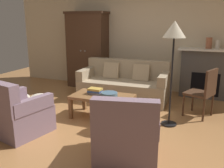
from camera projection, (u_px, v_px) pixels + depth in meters
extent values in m
plane|color=#B27A47|center=(103.00, 124.00, 4.17)|extent=(9.60, 9.60, 0.00)
cube|color=beige|center=(143.00, 34.00, 6.12)|extent=(7.20, 0.10, 2.80)
cube|color=#4C4947|center=(206.00, 74.00, 5.56)|extent=(1.10, 0.36, 1.08)
cube|color=black|center=(205.00, 85.00, 5.44)|extent=(0.60, 0.01, 0.52)
cube|color=white|center=(208.00, 50.00, 5.40)|extent=(1.26, 0.48, 0.04)
cube|color=#472D1E|center=(88.00, 51.00, 6.43)|extent=(1.00, 0.52, 1.88)
cube|color=#3C271A|center=(87.00, 13.00, 6.19)|extent=(1.06, 0.55, 0.06)
sphere|color=#ADAFB5|center=(81.00, 51.00, 6.20)|extent=(0.04, 0.04, 0.04)
sphere|color=#ADAFB5|center=(85.00, 51.00, 6.16)|extent=(0.04, 0.04, 0.04)
cube|color=tan|center=(123.00, 90.00, 5.41)|extent=(1.93, 0.90, 0.44)
cube|color=tan|center=(128.00, 69.00, 5.62)|extent=(1.90, 0.24, 0.42)
cube|color=tan|center=(87.00, 73.00, 5.62)|extent=(0.19, 0.80, 0.22)
cube|color=tan|center=(164.00, 79.00, 5.04)|extent=(0.19, 0.80, 0.22)
cube|color=tan|center=(111.00, 70.00, 5.61)|extent=(0.37, 0.20, 0.37)
cube|color=tan|center=(141.00, 73.00, 5.38)|extent=(0.37, 0.20, 0.37)
cube|color=olive|center=(102.00, 97.00, 4.39)|extent=(1.10, 0.60, 0.05)
cube|color=brown|center=(71.00, 109.00, 4.39)|extent=(0.06, 0.06, 0.37)
cube|color=brown|center=(125.00, 117.00, 4.02)|extent=(0.06, 0.06, 0.37)
cube|color=brown|center=(84.00, 100.00, 4.86)|extent=(0.06, 0.06, 0.37)
cube|color=brown|center=(134.00, 107.00, 4.49)|extent=(0.06, 0.06, 0.37)
cylinder|color=slate|center=(109.00, 94.00, 4.32)|extent=(0.29, 0.29, 0.07)
cube|color=gray|center=(95.00, 93.00, 4.46)|extent=(0.25, 0.19, 0.04)
cube|color=#38569E|center=(95.00, 91.00, 4.45)|extent=(0.25, 0.18, 0.03)
cube|color=gold|center=(95.00, 89.00, 4.45)|extent=(0.24, 0.17, 0.04)
cylinder|color=#A86042|center=(209.00, 43.00, 5.36)|extent=(0.13, 0.13, 0.24)
cylinder|color=beige|center=(218.00, 45.00, 5.31)|extent=(0.10, 0.10, 0.19)
cube|color=gray|center=(21.00, 119.00, 3.84)|extent=(0.91, 0.91, 0.42)
cube|color=gray|center=(33.00, 105.00, 3.59)|extent=(0.27, 0.71, 0.20)
cube|color=gray|center=(6.00, 97.00, 3.95)|extent=(0.27, 0.71, 0.20)
cube|color=gray|center=(127.00, 142.00, 3.14)|extent=(0.90, 0.90, 0.42)
cube|color=gray|center=(125.00, 119.00, 2.73)|extent=(0.78, 0.32, 0.46)
cube|color=gray|center=(154.00, 121.00, 3.01)|extent=(0.27, 0.71, 0.20)
cube|color=gray|center=(102.00, 118.00, 3.11)|extent=(0.27, 0.71, 0.20)
cube|color=#472D1E|center=(199.00, 93.00, 4.46)|extent=(0.57, 0.57, 0.04)
cylinder|color=#472D1E|center=(193.00, 101.00, 4.78)|extent=(0.04, 0.04, 0.41)
cylinder|color=#472D1E|center=(183.00, 105.00, 4.51)|extent=(0.04, 0.04, 0.41)
cylinder|color=#472D1E|center=(212.00, 105.00, 4.52)|extent=(0.04, 0.04, 0.41)
cylinder|color=#472D1E|center=(204.00, 110.00, 4.26)|extent=(0.04, 0.04, 0.41)
cube|color=#472D1E|center=(211.00, 82.00, 4.27)|extent=(0.20, 0.42, 0.45)
cylinder|color=black|center=(169.00, 124.00, 4.17)|extent=(0.26, 0.26, 0.02)
cylinder|color=black|center=(171.00, 82.00, 3.99)|extent=(0.03, 0.03, 1.48)
cone|color=beige|center=(175.00, 29.00, 3.78)|extent=(0.36, 0.36, 0.26)
ellipsoid|color=beige|center=(39.00, 99.00, 4.73)|extent=(0.41, 0.43, 0.22)
sphere|color=beige|center=(26.00, 98.00, 4.60)|extent=(0.15, 0.15, 0.15)
cylinder|color=beige|center=(34.00, 110.00, 4.67)|extent=(0.06, 0.06, 0.14)
cylinder|color=beige|center=(33.00, 108.00, 4.76)|extent=(0.06, 0.06, 0.14)
cylinder|color=beige|center=(47.00, 108.00, 4.78)|extent=(0.06, 0.06, 0.14)
cylinder|color=beige|center=(45.00, 106.00, 4.87)|extent=(0.06, 0.06, 0.14)
sphere|color=beige|center=(51.00, 96.00, 4.83)|extent=(0.06, 0.06, 0.06)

